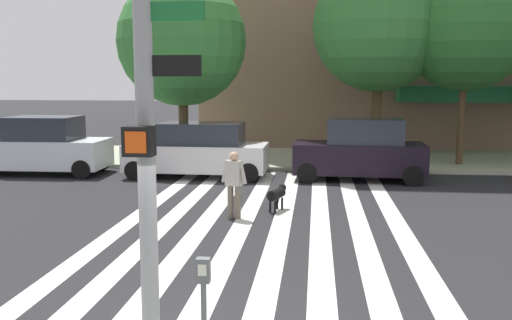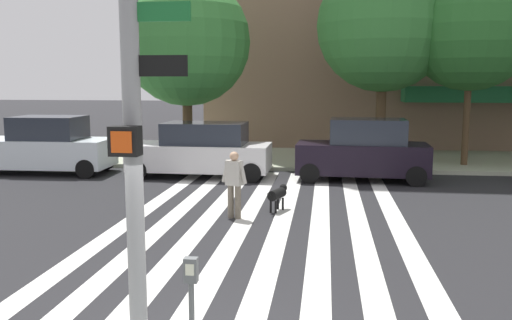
# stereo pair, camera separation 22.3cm
# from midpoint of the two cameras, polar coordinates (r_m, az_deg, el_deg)

# --- Properties ---
(ground_plane) EXTENTS (160.00, 160.00, 0.00)m
(ground_plane) POSITION_cam_midpoint_polar(r_m,az_deg,el_deg) (13.26, 1.33, -6.14)
(ground_plane) COLOR #232326
(sidewalk_far) EXTENTS (80.00, 6.00, 0.15)m
(sidewalk_far) POSITION_cam_midpoint_polar(r_m,az_deg,el_deg) (23.01, 3.95, 0.19)
(sidewalk_far) COLOR #A8AD93
(sidewalk_far) RESTS_ON ground_plane
(crosswalk_stripes) EXTENTS (6.75, 13.33, 0.01)m
(crosswalk_stripes) POSITION_cam_midpoint_polar(r_m,az_deg,el_deg) (13.26, 1.40, -6.13)
(crosswalk_stripes) COLOR silver
(crosswalk_stripes) RESTS_ON ground_plane
(traffic_light_pole) EXTENTS (0.74, 0.46, 5.80)m
(traffic_light_pole) POSITION_cam_midpoint_polar(r_m,az_deg,el_deg) (5.30, -12.08, 10.47)
(traffic_light_pole) COLOR gray
(traffic_light_pole) RESTS_ON sidewalk_near
(parking_meter_curbside) EXTENTS (0.14, 0.11, 1.36)m
(parking_meter_curbside) POSITION_cam_midpoint_polar(r_m,az_deg,el_deg) (5.82, -5.71, -14.73)
(parking_meter_curbside) COLOR #515456
(parking_meter_curbside) RESTS_ON sidewalk_near
(parked_car_near_curb) EXTENTS (4.80, 2.15, 2.07)m
(parked_car_near_curb) POSITION_cam_midpoint_polar(r_m,az_deg,el_deg) (20.91, -21.00, 1.33)
(parked_car_near_curb) COLOR silver
(parked_car_near_curb) RESTS_ON ground_plane
(parked_car_behind_first) EXTENTS (4.88, 2.05, 1.90)m
(parked_car_behind_first) POSITION_cam_midpoint_polar(r_m,az_deg,el_deg) (18.88, -5.44, 1.01)
(parked_car_behind_first) COLOR silver
(parked_car_behind_first) RESTS_ON ground_plane
(parked_car_third_in_line) EXTENTS (4.40, 2.03, 2.08)m
(parked_car_third_in_line) POSITION_cam_midpoint_polar(r_m,az_deg,el_deg) (18.45, 11.62, 0.92)
(parked_car_third_in_line) COLOR black
(parked_car_third_in_line) RESTS_ON ground_plane
(street_tree_nearest) EXTENTS (5.01, 5.01, 7.21)m
(street_tree_nearest) POSITION_cam_midpoint_polar(r_m,az_deg,el_deg) (21.57, -7.08, 12.30)
(street_tree_nearest) COLOR #4C3823
(street_tree_nearest) RESTS_ON sidewalk_far
(street_tree_middle) EXTENTS (5.15, 5.15, 7.88)m
(street_tree_middle) POSITION_cam_midpoint_polar(r_m,az_deg,el_deg) (22.03, 13.61, 13.63)
(street_tree_middle) COLOR #4C3823
(street_tree_middle) RESTS_ON sidewalk_far
(street_tree_further) EXTENTS (4.69, 4.69, 7.48)m
(street_tree_further) POSITION_cam_midpoint_polar(r_m,az_deg,el_deg) (22.08, 22.07, 12.82)
(street_tree_further) COLOR #4C3823
(street_tree_further) RESTS_ON sidewalk_far
(pedestrian_dog_walker) EXTENTS (0.69, 0.36, 1.64)m
(pedestrian_dog_walker) POSITION_cam_midpoint_polar(r_m,az_deg,el_deg) (13.05, -1.83, -2.21)
(pedestrian_dog_walker) COLOR #6B6051
(pedestrian_dog_walker) RESTS_ON ground_plane
(dog_on_leash) EXTENTS (0.49, 0.98, 0.65)m
(dog_on_leash) POSITION_cam_midpoint_polar(r_m,az_deg,el_deg) (13.89, 2.78, -3.61)
(dog_on_leash) COLOR black
(dog_on_leash) RESTS_ON ground_plane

